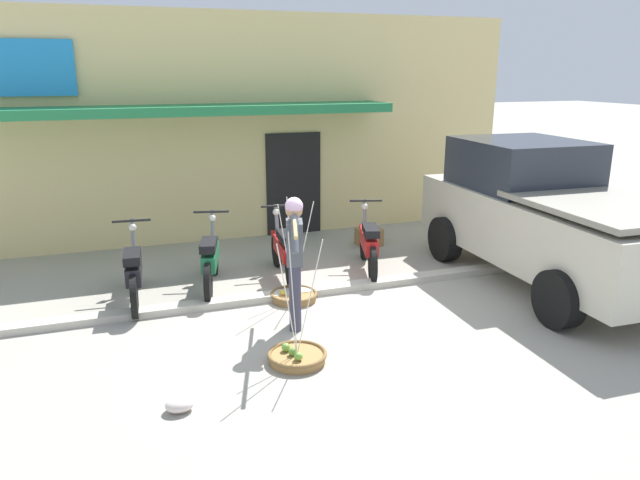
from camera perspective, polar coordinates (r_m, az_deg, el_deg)
The scene contains 13 objects.
ground_plane at distance 8.11m, azimuth 0.47°, elevation -6.99°, with size 90.00×90.00×0.00m, color #9E998C.
sidewalk_curb at distance 8.70m, azimuth -1.11°, elevation -4.99°, with size 20.00×0.24×0.10m, color #BAB4A5.
fruit_vendor at distance 7.33m, azimuth -2.46°, elevation -1.36°, with size 0.56×1.81×1.70m.
fruit_basket_left_side at distance 6.81m, azimuth -2.22°, elevation -11.04°, with size 0.68×0.68×1.45m.
fruit_basket_right_side at distance 8.52m, azimuth -2.52°, elevation -5.31°, with size 0.68×0.68×1.45m.
motorcycle_nearest_shop at distance 8.71m, azimuth -17.39°, elevation -2.91°, with size 0.54×1.82×1.09m.
motorcycle_second_in_row at distance 8.98m, azimuth -10.43°, elevation -1.85°, with size 0.63×1.79×1.09m.
motorcycle_third_in_row at distance 9.26m, azimuth -3.49°, elevation -1.07°, with size 0.54×1.82×1.09m.
motorcycle_end_of_row at distance 9.63m, azimuth 4.67°, elevation -0.41°, with size 0.70×1.76×1.09m.
parked_truck at distance 9.70m, azimuth 20.81°, elevation 2.24°, with size 2.29×4.77×2.10m.
storefront_building at distance 13.69m, azimuth -13.76°, elevation 11.10°, with size 13.00×6.00×4.20m.
plastic_litter_bag at distance 6.08m, azimuth -13.31°, elevation -15.10°, with size 0.28×0.22×0.14m, color silver.
wooden_crate at distance 11.15m, azimuth 4.72°, elevation 0.31°, with size 0.44×0.36×0.32m, color olive.
Camera 1 is at (-2.55, -7.01, 3.17)m, focal length 33.36 mm.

